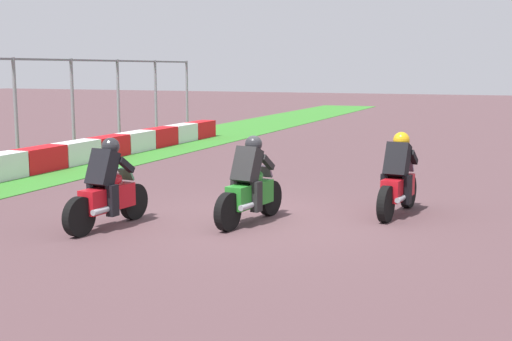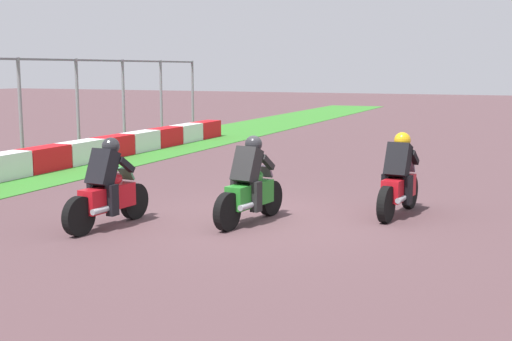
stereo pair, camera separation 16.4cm
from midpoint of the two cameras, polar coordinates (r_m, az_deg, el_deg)
ground_plane at (r=11.96m, az=0.02°, el=-4.19°), size 120.00×120.00×0.00m
rider_lane_a at (r=12.53m, az=11.56°, el=-0.87°), size 2.04×0.57×1.51m
rider_lane_b at (r=11.62m, az=-0.92°, el=-1.43°), size 2.04×0.60×1.51m
rider_lane_c at (r=11.57m, az=-12.84°, el=-1.69°), size 2.04×0.56×1.51m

